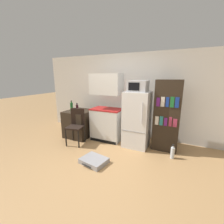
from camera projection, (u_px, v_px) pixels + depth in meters
ground_plane at (97, 167)px, 3.06m from camera, size 24.00×24.00×0.00m
wall_back at (137, 96)px, 4.44m from camera, size 6.40×0.10×2.45m
side_table at (80, 123)px, 4.58m from camera, size 0.73×0.79×0.80m
kitchen_hutch at (107, 111)px, 4.22m from camera, size 0.86×0.55×1.87m
refrigerator at (137, 119)px, 3.85m from camera, size 0.63×0.62×1.43m
microwave at (138, 86)px, 3.65m from camera, size 0.46×0.44×0.27m
bookshelf at (167, 116)px, 3.62m from camera, size 0.60×0.38×1.73m
bottle_clear_short at (75, 111)px, 4.18m from camera, size 0.09×0.09×0.15m
bottle_green_tall at (72, 106)px, 4.50m from camera, size 0.08×0.08×0.30m
bottle_wine_dark at (77, 108)px, 4.29m from camera, size 0.07×0.07×0.27m
chair at (76, 123)px, 4.04m from camera, size 0.47×0.47×0.96m
suitcase_large_flat at (94, 161)px, 3.19m from camera, size 0.59×0.51×0.10m
water_bottle_front at (173, 153)px, 3.35m from camera, size 0.09×0.09×0.33m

